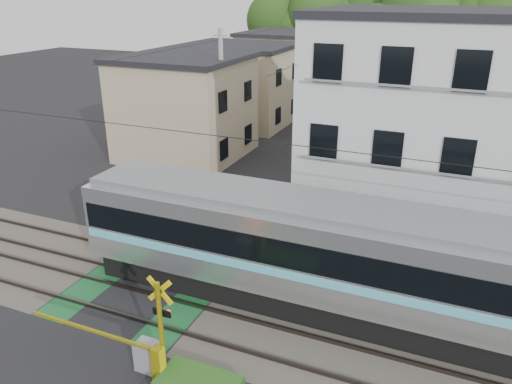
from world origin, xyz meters
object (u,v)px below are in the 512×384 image
at_px(crossing_signal_near, 149,351).
at_px(crossing_signal_far, 145,217).
at_px(apartment_block, 433,124).
at_px(pedestrian, 377,92).

bearing_deg(crossing_signal_near, crossing_signal_far, 125.29).
relative_size(crossing_signal_near, apartment_block, 0.46).
bearing_deg(pedestrian, crossing_signal_far, 85.60).
height_order(crossing_signal_near, apartment_block, apartment_block).
xyz_separation_m(crossing_signal_near, crossing_signal_far, (-5.17, 7.31, 0.00)).
bearing_deg(pedestrian, crossing_signal_near, 94.46).
relative_size(crossing_signal_near, pedestrian, 2.87).
bearing_deg(crossing_signal_far, pedestrian, 82.49).
height_order(apartment_block, pedestrian, apartment_block).
distance_m(crossing_signal_far, pedestrian, 32.47).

